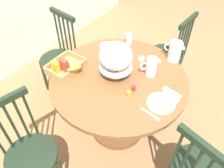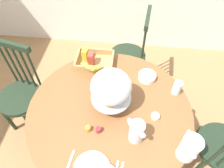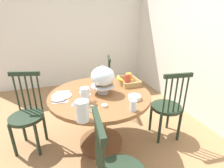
# 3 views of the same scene
# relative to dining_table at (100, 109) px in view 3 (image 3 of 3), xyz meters

# --- Properties ---
(ground_plane) EXTENTS (10.00, 10.00, 0.00)m
(ground_plane) POSITION_rel_dining_table_xyz_m (0.05, -0.15, -0.52)
(ground_plane) COLOR #997047
(wall_back) EXTENTS (4.80, 0.06, 2.60)m
(wall_back) POSITION_rel_dining_table_xyz_m (0.05, 1.68, 0.78)
(wall_back) COLOR silver
(wall_back) RESTS_ON ground_plane
(wall_left) EXTENTS (0.06, 4.32, 2.60)m
(wall_left) POSITION_rel_dining_table_xyz_m (-2.38, 0.21, 0.78)
(wall_left) COLOR silver
(wall_left) RESTS_ON ground_plane
(dining_table) EXTENTS (1.18, 1.18, 0.74)m
(dining_table) POSITION_rel_dining_table_xyz_m (0.00, 0.00, 0.00)
(dining_table) COLOR brown
(dining_table) RESTS_ON ground_plane
(windsor_chair_near_window) EXTENTS (0.40, 0.40, 0.97)m
(windsor_chair_near_window) POSITION_rel_dining_table_xyz_m (0.11, 0.89, -0.07)
(windsor_chair_near_window) COLOR #1E2D1E
(windsor_chair_near_window) RESTS_ON ground_plane
(windsor_chair_by_cabinet) EXTENTS (0.42, 0.42, 0.97)m
(windsor_chair_by_cabinet) POSITION_rel_dining_table_xyz_m (-0.86, 0.24, -0.07)
(windsor_chair_by_cabinet) COLOR #1E2D1E
(windsor_chair_by_cabinet) RESTS_ON ground_plane
(windsor_chair_facing_door) EXTENTS (0.42, 0.42, 0.97)m
(windsor_chair_facing_door) POSITION_rel_dining_table_xyz_m (-0.24, -0.86, -0.07)
(windsor_chair_facing_door) COLOR #1E2D1E
(windsor_chair_facing_door) RESTS_ON ground_plane
(pastry_stand_with_dome) EXTENTS (0.28, 0.28, 0.34)m
(pastry_stand_with_dome) POSITION_rel_dining_table_xyz_m (0.01, 0.04, 0.41)
(pastry_stand_with_dome) COLOR silver
(pastry_stand_with_dome) RESTS_ON dining_table
(orange_juice_pitcher) EXTENTS (0.11, 0.20, 0.19)m
(orange_juice_pitcher) POSITION_rel_dining_table_xyz_m (0.50, -0.27, 0.30)
(orange_juice_pitcher) COLOR silver
(orange_juice_pitcher) RESTS_ON dining_table
(milk_pitcher) EXTENTS (0.12, 0.16, 0.17)m
(milk_pitcher) POSITION_rel_dining_table_xyz_m (0.19, -0.20, 0.29)
(milk_pitcher) COLOR silver
(milk_pitcher) RESTS_ON dining_table
(cereal_basket) EXTENTS (0.32, 0.30, 0.12)m
(cereal_basket) POSITION_rel_dining_table_xyz_m (-0.19, 0.43, 0.26)
(cereal_basket) COLOR tan
(cereal_basket) RESTS_ON dining_table
(china_plate_large) EXTENTS (0.22, 0.22, 0.01)m
(china_plate_large) POSITION_rel_dining_table_xyz_m (-0.06, -0.43, 0.22)
(china_plate_large) COLOR white
(china_plate_large) RESTS_ON dining_table
(china_plate_small) EXTENTS (0.15, 0.15, 0.01)m
(china_plate_small) POSITION_rel_dining_table_xyz_m (0.03, -0.46, 0.23)
(china_plate_small) COLOR white
(china_plate_small) RESTS_ON china_plate_large
(cereal_bowl) EXTENTS (0.14, 0.14, 0.04)m
(cereal_bowl) POSITION_rel_dining_table_xyz_m (0.26, 0.32, 0.24)
(cereal_bowl) COLOR white
(cereal_bowl) RESTS_ON dining_table
(drinking_glass) EXTENTS (0.06, 0.06, 0.11)m
(drinking_glass) POSITION_rel_dining_table_xyz_m (0.48, 0.20, 0.27)
(drinking_glass) COLOR silver
(drinking_glass) RESTS_ON dining_table
(butter_dish) EXTENTS (0.06, 0.06, 0.02)m
(butter_dish) POSITION_rel_dining_table_xyz_m (0.32, -0.03, 0.23)
(butter_dish) COLOR beige
(butter_dish) RESTS_ON dining_table
(jam_jar_strawberry) EXTENTS (0.04, 0.04, 0.04)m
(jam_jar_strawberry) POSITION_rel_dining_table_xyz_m (-0.05, -0.18, 0.24)
(jam_jar_strawberry) COLOR #B7282D
(jam_jar_strawberry) RESTS_ON dining_table
(jam_jar_apricot) EXTENTS (0.04, 0.04, 0.04)m
(jam_jar_apricot) POSITION_rel_dining_table_xyz_m (-0.12, -0.18, 0.24)
(jam_jar_apricot) COLOR orange
(jam_jar_apricot) RESTS_ON dining_table
(table_knife) EXTENTS (0.04, 0.17, 0.01)m
(table_knife) POSITION_rel_dining_table_xyz_m (0.08, -0.45, 0.22)
(table_knife) COLOR silver
(table_knife) RESTS_ON dining_table
(dinner_fork) EXTENTS (0.04, 0.17, 0.01)m
(dinner_fork) POSITION_rel_dining_table_xyz_m (0.11, -0.45, 0.22)
(dinner_fork) COLOR silver
(dinner_fork) RESTS_ON dining_table
(soup_spoon) EXTENTS (0.04, 0.17, 0.01)m
(soup_spoon) POSITION_rel_dining_table_xyz_m (-0.19, -0.41, 0.22)
(soup_spoon) COLOR silver
(soup_spoon) RESTS_ON dining_table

